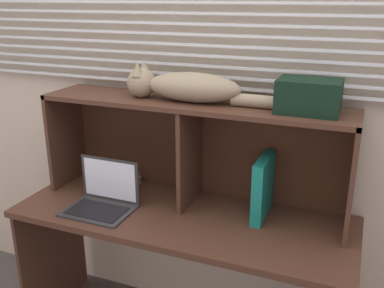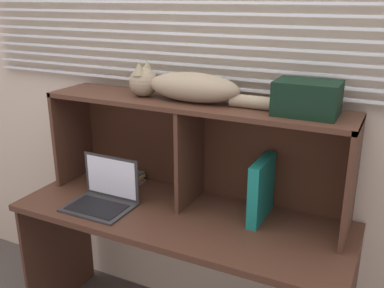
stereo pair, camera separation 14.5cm
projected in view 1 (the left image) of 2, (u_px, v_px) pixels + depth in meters
back_panel_with_blinds at (207, 89)px, 2.12m from camera, size 4.40×0.08×2.50m
desk at (182, 240)px, 2.05m from camera, size 1.56×0.57×0.74m
hutch_shelf_unit at (195, 133)px, 2.04m from camera, size 1.44×0.30×0.50m
cat at (185, 87)px, 1.95m from camera, size 0.76×0.16×0.17m
laptop at (103, 199)px, 2.05m from camera, size 0.31×0.23×0.23m
binder_upright at (263, 187)px, 1.95m from camera, size 0.05×0.25×0.28m
book_stack at (114, 183)px, 2.27m from camera, size 0.20×0.24×0.05m
storage_box at (309, 96)px, 1.76m from camera, size 0.25×0.18×0.14m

